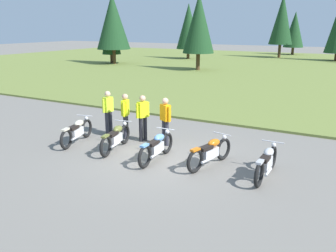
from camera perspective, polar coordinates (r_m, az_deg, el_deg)
ground_plane at (r=11.37m, az=-1.47°, el=-5.09°), size 140.00×140.00×0.00m
grass_moorland at (r=36.51m, az=20.47°, el=8.36°), size 80.00×44.00×0.10m
forest_treeline at (r=40.94m, az=21.27°, el=14.90°), size 43.39×26.46×8.22m
motorcycle_cream at (r=13.08m, az=-14.23°, el=-0.77°), size 0.73×2.07×0.88m
motorcycle_olive at (r=12.08m, az=-8.28°, el=-1.80°), size 0.69×2.08×0.88m
motorcycle_sky_blue at (r=11.05m, az=-1.82°, el=-3.30°), size 0.62×2.10×0.88m
motorcycle_orange at (r=10.67m, az=6.72°, el=-4.10°), size 0.75×2.06×0.88m
motorcycle_silver at (r=10.17m, az=15.36°, el=-5.58°), size 0.62×2.10×0.88m
rider_checking_bike at (r=13.17m, az=-6.77°, el=2.02°), size 0.33×0.52×1.67m
rider_with_back_turned at (r=12.33m, az=-0.42°, el=1.19°), size 0.50×0.36×1.67m
rider_in_hivis_vest at (r=13.81m, az=-9.46°, el=2.54°), size 0.27×0.54×1.67m
rider_near_row_end at (r=12.81m, az=-4.02°, el=1.70°), size 0.34×0.51×1.67m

